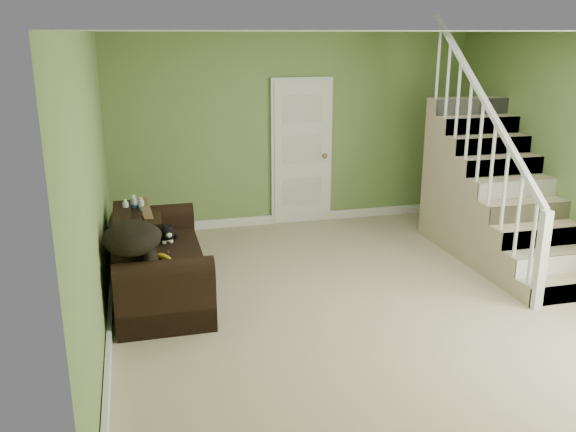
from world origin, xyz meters
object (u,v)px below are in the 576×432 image
sofa (156,265)px  cat (166,233)px  banana (164,257)px  side_table (137,246)px

sofa → cat: 0.44m
sofa → cat: bearing=69.1°
sofa → banana: (0.08, -0.22, 0.16)m
side_table → banana: bearing=-72.1°
sofa → banana: 0.28m
banana → side_table: bearing=73.8°
cat → sofa: bearing=-117.6°
cat → side_table: bearing=138.2°
side_table → cat: side_table is taller
sofa → banana: size_ratio=9.28×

